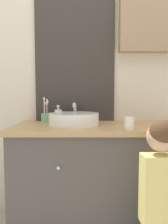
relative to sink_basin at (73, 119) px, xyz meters
name	(u,v)px	position (x,y,z in m)	size (l,w,h in m)	color
wall_back	(101,64)	(0.23, 0.30, 0.44)	(3.20, 0.18, 2.50)	beige
vanity_counter	(101,178)	(0.21, -0.01, -0.45)	(1.30, 0.58, 0.80)	#4C4742
sink_basin	(73,119)	(0.00, 0.00, 0.00)	(0.37, 0.42, 0.16)	white
toothbrush_holder	(45,117)	(-0.23, 0.16, 0.00)	(0.08, 0.08, 0.20)	#66B27F
soap_dispenser	(58,115)	(-0.14, 0.17, 0.01)	(0.06, 0.06, 0.14)	white
child_figure	(159,189)	(0.47, -0.49, -0.32)	(0.20, 0.44, 0.90)	slate
drinking_cup	(128,123)	(0.36, -0.24, 0.00)	(0.06, 0.06, 0.08)	silver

